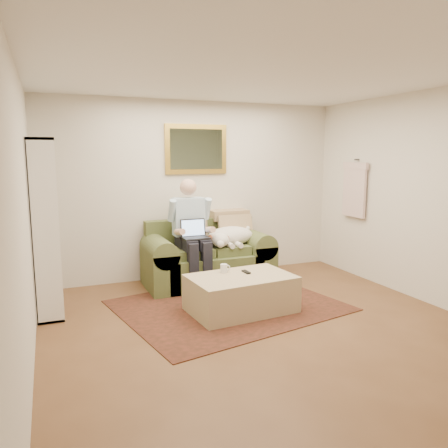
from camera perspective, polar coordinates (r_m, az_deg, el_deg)
room_shell at (r=4.57m, az=4.81°, el=2.45°), size 4.51×5.00×2.61m
rug at (r=5.41m, az=0.58°, el=-10.58°), size 2.84×2.45×0.01m
sofa at (r=6.26m, az=-2.17°, el=-4.97°), size 1.78×0.90×1.07m
seated_man at (r=5.93m, az=-4.09°, el=-1.41°), size 0.59×0.84×1.50m
laptop at (r=5.86m, az=-3.88°, el=-1.18°), size 0.35×0.27×0.25m
sleeping_dog at (r=6.21m, az=0.86°, el=-1.55°), size 0.73×0.46×0.27m
ottoman at (r=5.17m, az=2.23°, el=-9.07°), size 1.24×0.85×0.43m
coffee_mug at (r=5.23m, az=-0.02°, el=-5.81°), size 0.08×0.08×0.10m
tv_remote at (r=5.23m, az=2.91°, el=-6.27°), size 0.06×0.15×0.02m
bookshelf at (r=5.36m, az=-22.29°, el=-0.46°), size 0.28×0.80×2.00m
wall_mirror at (r=6.50m, az=-3.64°, el=9.72°), size 0.94×0.04×0.72m
hanging_shirt at (r=6.80m, az=16.67°, el=4.69°), size 0.06×0.52×0.90m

